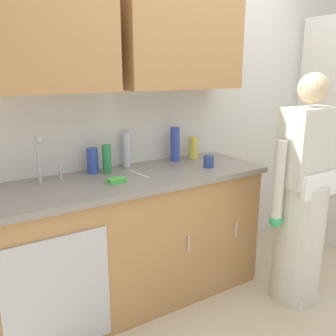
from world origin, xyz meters
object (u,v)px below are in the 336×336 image
object	(u,v)px
bottle_dish_liquid	(175,144)
bottle_soap	(107,159)
bottle_water_short	(126,149)
bottle_cleaner_spray	(193,148)
knife_on_counter	(138,174)
person_at_sink	(301,209)
sink	(53,191)
bottle_water_tall	(93,161)
sponge	(117,180)
cup_by_sink	(209,161)

from	to	relation	value
bottle_dish_liquid	bottle_soap	bearing A→B (deg)	-175.52
bottle_water_short	bottle_cleaner_spray	bearing A→B (deg)	-5.12
bottle_soap	knife_on_counter	distance (m)	0.24
person_at_sink	bottle_dish_liquid	size ratio (longest dim) A/B	6.15
sink	bottle_dish_liquid	size ratio (longest dim) A/B	1.90
bottle_water_short	person_at_sink	bearing A→B (deg)	-42.83
sink	bottle_water_tall	bearing A→B (deg)	30.74
person_at_sink	bottle_dish_liquid	world-z (taller)	person_at_sink
bottle_water_short	sponge	bearing A→B (deg)	-124.86
knife_on_counter	sponge	world-z (taller)	sponge
bottle_dish_liquid	knife_on_counter	distance (m)	0.49
sink	person_at_sink	xyz separation A→B (m)	(1.53, -0.62, -0.23)
bottle_soap	bottle_water_tall	distance (m)	0.10
bottle_water_tall	knife_on_counter	size ratio (longest dim) A/B	0.73
cup_by_sink	sink	bearing A→B (deg)	174.54
bottle_water_tall	sponge	world-z (taller)	bottle_water_tall
sink	bottle_cleaner_spray	distance (m)	1.19
bottle_water_short	knife_on_counter	bearing A→B (deg)	-96.42
knife_on_counter	person_at_sink	bearing A→B (deg)	-131.31
bottle_dish_liquid	bottle_cleaner_spray	bearing A→B (deg)	-4.84
bottle_soap	bottle_cleaner_spray	xyz separation A→B (m)	(0.76, 0.03, -0.01)
person_at_sink	cup_by_sink	size ratio (longest dim) A/B	18.43
person_at_sink	bottle_cleaner_spray	size ratio (longest dim) A/B	9.17
sponge	knife_on_counter	bearing A→B (deg)	26.25
sink	sponge	xyz separation A→B (m)	(0.38, -0.10, 0.03)
knife_on_counter	sponge	size ratio (longest dim) A/B	2.18
bottle_water_short	cup_by_sink	size ratio (longest dim) A/B	2.94
bottle_water_short	cup_by_sink	bearing A→B (deg)	-33.92
bottle_soap	knife_on_counter	size ratio (longest dim) A/B	0.83
sink	bottle_dish_liquid	distance (m)	1.04
bottle_dish_liquid	sponge	distance (m)	0.71
cup_by_sink	bottle_water_tall	bearing A→B (deg)	158.76
bottle_cleaner_spray	bottle_water_short	world-z (taller)	bottle_water_short
sink	cup_by_sink	xyz separation A→B (m)	(1.11, -0.11, 0.06)
bottle_water_tall	cup_by_sink	bearing A→B (deg)	-21.24
sink	bottle_water_tall	xyz separation A→B (m)	(0.33, 0.20, 0.10)
bottle_cleaner_spray	cup_by_sink	xyz separation A→B (m)	(-0.07, -0.29, -0.04)
sink	knife_on_counter	distance (m)	0.58
bottle_dish_liquid	bottle_water_tall	xyz separation A→B (m)	(-0.68, 0.00, -0.04)
cup_by_sink	bottle_cleaner_spray	bearing A→B (deg)	76.78
person_at_sink	sponge	bearing A→B (deg)	155.54
bottle_water_short	bottle_dish_liquid	distance (m)	0.40
bottle_soap	sink	bearing A→B (deg)	-160.37
person_at_sink	knife_on_counter	size ratio (longest dim) A/B	6.75
person_at_sink	sponge	distance (m)	1.30
bottle_water_tall	cup_by_sink	size ratio (longest dim) A/B	2.00
cup_by_sink	knife_on_counter	world-z (taller)	cup_by_sink
bottle_water_short	bottle_water_tall	bearing A→B (deg)	-172.71
bottle_dish_liquid	cup_by_sink	bearing A→B (deg)	-71.81
bottle_cleaner_spray	bottle_dish_liquid	xyz separation A→B (m)	(-0.17, 0.01, 0.04)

